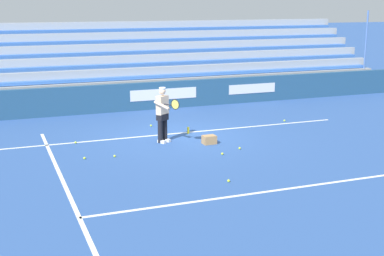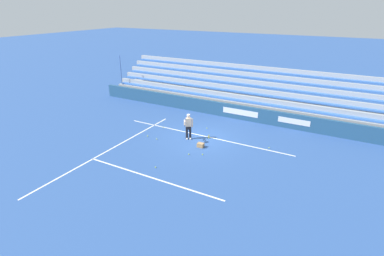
% 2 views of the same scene
% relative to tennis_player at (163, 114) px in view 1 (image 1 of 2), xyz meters
% --- Properties ---
extents(ground_plane, '(160.00, 160.00, 0.00)m').
position_rel_tennis_player_xyz_m(ground_plane, '(-0.69, -0.42, -0.89)').
color(ground_plane, '#2D5193').
extents(court_baseline_white, '(12.00, 0.10, 0.01)m').
position_rel_tennis_player_xyz_m(court_baseline_white, '(-0.69, -0.92, -0.89)').
color(court_baseline_white, white).
rests_on(court_baseline_white, ground).
extents(court_sideline_white, '(0.10, 12.00, 0.01)m').
position_rel_tennis_player_xyz_m(court_sideline_white, '(3.42, 3.58, -0.89)').
color(court_sideline_white, white).
rests_on(court_sideline_white, ground).
extents(court_service_line_white, '(8.22, 0.10, 0.01)m').
position_rel_tennis_player_xyz_m(court_service_line_white, '(-0.69, 5.08, -0.89)').
color(court_service_line_white, white).
rests_on(court_service_line_white, ground).
extents(back_wall_sponsor_board, '(24.83, 0.25, 1.10)m').
position_rel_tennis_player_xyz_m(back_wall_sponsor_board, '(-0.70, -5.18, -0.34)').
color(back_wall_sponsor_board, navy).
rests_on(back_wall_sponsor_board, ground).
extents(bleacher_stand, '(23.59, 4.00, 3.85)m').
position_rel_tennis_player_xyz_m(bleacher_stand, '(-0.69, -7.81, -0.10)').
color(bleacher_stand, '#9EA3A8').
rests_on(bleacher_stand, ground).
extents(tennis_player, '(0.55, 1.07, 1.71)m').
position_rel_tennis_player_xyz_m(tennis_player, '(0.00, 0.00, 0.00)').
color(tennis_player, black).
rests_on(tennis_player, ground).
extents(ball_box_cardboard, '(0.41, 0.32, 0.26)m').
position_rel_tennis_player_xyz_m(ball_box_cardboard, '(-1.26, 0.68, -0.76)').
color(ball_box_cardboard, '#A87F51').
rests_on(ball_box_cardboard, ground).
extents(tennis_ball_far_left, '(0.07, 0.07, 0.07)m').
position_rel_tennis_player_xyz_m(tennis_ball_far_left, '(-5.03, -1.23, -0.86)').
color(tennis_ball_far_left, '#CCE533').
rests_on(tennis_ball_far_left, ground).
extents(tennis_ball_by_box, '(0.07, 0.07, 0.07)m').
position_rel_tennis_player_xyz_m(tennis_ball_by_box, '(1.78, 1.08, -0.86)').
color(tennis_ball_by_box, '#CCE533').
rests_on(tennis_ball_by_box, ground).
extents(tennis_ball_far_right, '(0.07, 0.07, 0.07)m').
position_rel_tennis_player_xyz_m(tennis_ball_far_right, '(2.60, 0.98, -0.86)').
color(tennis_ball_far_right, '#CCE533').
rests_on(tennis_ball_far_right, ground).
extents(tennis_ball_on_baseline, '(0.07, 0.07, 0.07)m').
position_rel_tennis_player_xyz_m(tennis_ball_on_baseline, '(-0.32, 4.15, -0.86)').
color(tennis_ball_on_baseline, '#CCE533').
rests_on(tennis_ball_on_baseline, ground).
extents(tennis_ball_toward_net, '(0.07, 0.07, 0.07)m').
position_rel_tennis_player_xyz_m(tennis_ball_toward_net, '(-1.14, 1.94, -0.86)').
color(tennis_ball_toward_net, '#CCE533').
rests_on(tennis_ball_toward_net, ground).
extents(tennis_ball_near_player, '(0.07, 0.07, 0.07)m').
position_rel_tennis_player_xyz_m(tennis_ball_near_player, '(2.57, -0.82, -0.86)').
color(tennis_ball_near_player, '#CCE533').
rests_on(tennis_ball_near_player, ground).
extents(tennis_ball_stray_back, '(0.07, 0.07, 0.07)m').
position_rel_tennis_player_xyz_m(tennis_ball_stray_back, '(-1.86, 1.58, -0.86)').
color(tennis_ball_stray_back, '#CCE533').
rests_on(tennis_ball_stray_back, ground).
extents(tennis_ball_midcourt, '(0.07, 0.07, 0.07)m').
position_rel_tennis_player_xyz_m(tennis_ball_midcourt, '(-0.26, -2.19, -0.86)').
color(tennis_ball_midcourt, '#CCE533').
rests_on(tennis_ball_midcourt, ground).
extents(water_bottle, '(0.07, 0.07, 0.22)m').
position_rel_tennis_player_xyz_m(water_bottle, '(-1.12, -0.77, -0.78)').
color(water_bottle, yellow).
rests_on(water_bottle, ground).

